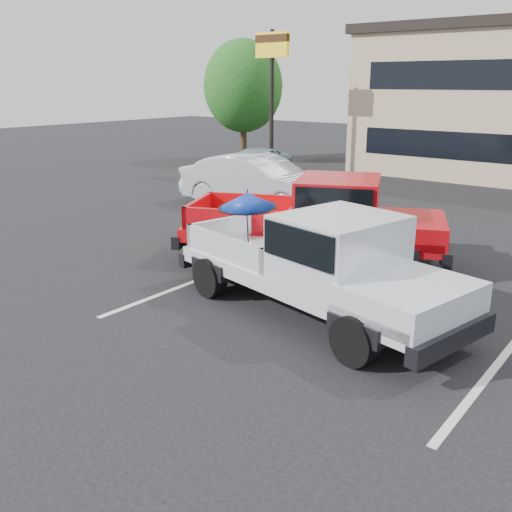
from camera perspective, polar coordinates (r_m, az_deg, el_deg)
The scene contains 9 objects.
ground at distance 8.68m, azimuth -0.55°, elevation -10.00°, with size 90.00×90.00×0.00m, color black.
stripe_left at distance 11.90m, azimuth -5.86°, elevation -2.42°, with size 0.12×5.00×0.01m, color silver.
stripe_right at distance 9.14m, azimuth 22.96°, elevation -9.98°, with size 0.12×5.00×0.01m, color silver.
motel_sign at distance 24.94m, azimuth 1.61°, elevation 18.64°, with size 1.60×0.22×6.00m.
tree_left at distance 29.76m, azimuth -1.29°, elevation 16.61°, with size 3.96×3.96×6.02m.
silver_pickup at distance 9.70m, azimuth 7.11°, elevation -0.47°, with size 5.98×3.12×2.06m.
red_pickup at distance 12.76m, azimuth 7.35°, elevation 3.86°, with size 6.26×4.31×1.96m.
silver_sedan at distance 18.49m, azimuth 0.18°, elevation 7.42°, with size 1.83×5.23×1.72m, color silver.
blue_suv at distance 23.53m, azimuth -0.07°, elevation 9.01°, with size 2.21×4.79×1.33m, color #7EA2BC.
Camera 1 is at (4.83, -6.04, 3.94)m, focal length 40.00 mm.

